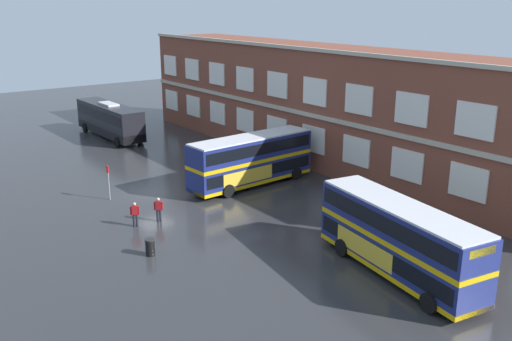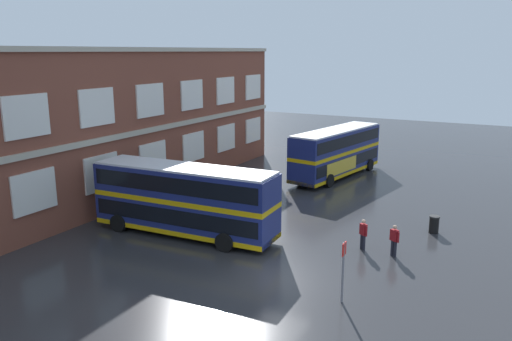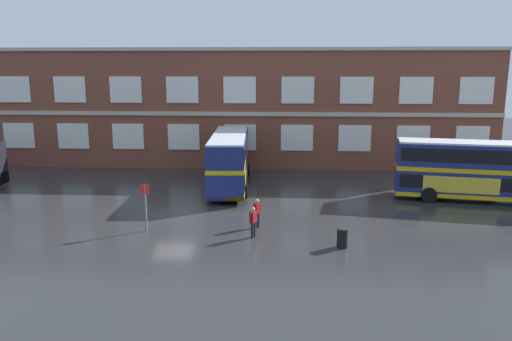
# 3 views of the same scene
# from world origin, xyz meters

# --- Properties ---
(ground_plane) EXTENTS (120.00, 120.00, 0.00)m
(ground_plane) POSITION_xyz_m (0.00, 2.00, 0.00)
(ground_plane) COLOR #2B2B2D
(brick_terminal_building) EXTENTS (50.38, 8.19, 10.68)m
(brick_terminal_building) POSITION_xyz_m (0.54, 17.98, 5.20)
(brick_terminal_building) COLOR brown
(brick_terminal_building) RESTS_ON ground
(double_decker_near) EXTENTS (3.26, 11.11, 4.07)m
(double_decker_near) POSITION_xyz_m (2.83, 7.37, 2.15)
(double_decker_near) COLOR navy
(double_decker_near) RESTS_ON ground
(double_decker_middle) EXTENTS (11.28, 4.40, 4.07)m
(double_decker_middle) POSITION_xyz_m (20.28, 4.36, 2.15)
(double_decker_middle) COLOR navy
(double_decker_middle) RESTS_ON ground
(touring_coach) EXTENTS (12.04, 3.03, 3.80)m
(touring_coach) POSITION_xyz_m (-20.01, 5.03, 1.91)
(touring_coach) COLOR black
(touring_coach) RESTS_ON ground
(waiting_passenger) EXTENTS (0.47, 0.57, 1.70)m
(waiting_passenger) POSITION_xyz_m (5.45, -2.40, 0.93)
(waiting_passenger) COLOR black
(waiting_passenger) RESTS_ON ground
(second_passenger) EXTENTS (0.42, 0.60, 1.70)m
(second_passenger) POSITION_xyz_m (5.33, -4.08, 0.93)
(second_passenger) COLOR black
(second_passenger) RESTS_ON ground
(bus_stand_flag) EXTENTS (0.44, 0.10, 2.70)m
(bus_stand_flag) POSITION_xyz_m (-0.71, -3.33, 1.64)
(bus_stand_flag) COLOR slate
(bus_stand_flag) RESTS_ON ground
(station_litter_bin) EXTENTS (0.60, 0.60, 1.03)m
(station_litter_bin) POSITION_xyz_m (9.95, -5.34, 0.52)
(station_litter_bin) COLOR black
(station_litter_bin) RESTS_ON ground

